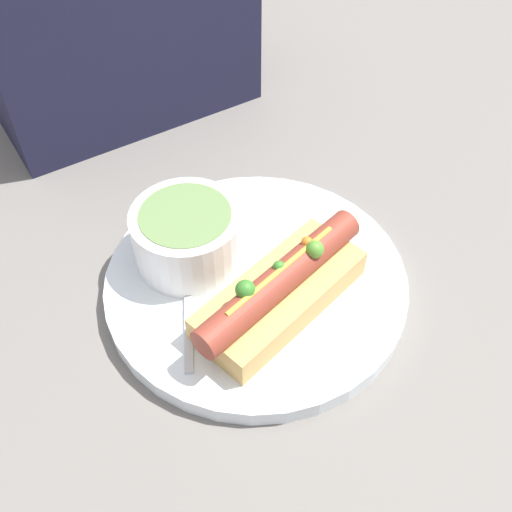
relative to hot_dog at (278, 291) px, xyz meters
name	(u,v)px	position (x,y,z in m)	size (l,w,h in m)	color
ground_plane	(256,288)	(0.00, 0.04, -0.04)	(4.00, 4.00, 0.00)	slate
dinner_plate	(256,282)	(0.00, 0.04, -0.03)	(0.30, 0.30, 0.02)	white
hot_dog	(278,291)	(0.00, 0.00, 0.00)	(0.20, 0.11, 0.06)	tan
soup_bowl	(187,234)	(-0.04, 0.10, 0.01)	(0.11, 0.11, 0.06)	white
spoon	(188,278)	(-0.06, 0.07, -0.02)	(0.08, 0.13, 0.01)	#B7B7BC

